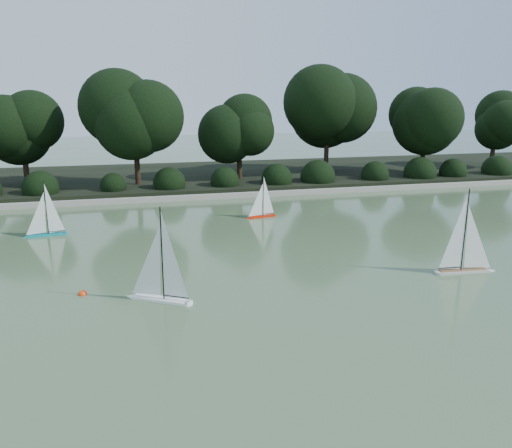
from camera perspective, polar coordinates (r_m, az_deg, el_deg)
The scene contains 10 objects.
ground at distance 9.40m, azimuth 7.12°, elevation -7.50°, with size 80.00×80.00×0.00m, color #3B5633.
pond_coping at distance 17.74m, azimuth -3.40°, elevation 3.29°, with size 40.00×0.35×0.18m, color gray.
far_bank at distance 21.61m, azimuth -5.41°, elevation 5.40°, with size 40.00×8.00×0.30m, color black.
tree_line at distance 20.07m, azimuth -1.32°, elevation 11.93°, with size 26.31×3.93×4.39m.
shrub_hedge at distance 18.55m, azimuth -3.94°, elevation 4.89°, with size 29.10×1.10×1.10m.
sailboat_white_a at distance 8.96m, azimuth -11.40°, elevation -6.87°, with size 1.20×0.85×1.80m.
sailboat_white_b at distance 11.03m, azimuth 23.15°, elevation -3.69°, with size 1.36×0.33×1.85m.
sailboat_orange at distance 14.79m, azimuth 0.42°, elevation 1.57°, with size 0.99×0.33×1.35m.
sailboat_teal at distance 13.91m, azimuth -23.20°, elevation -0.32°, with size 1.11×0.32×1.51m.
race_buoy at distance 9.66m, azimuth -19.20°, elevation -7.61°, with size 0.16×0.16×0.16m, color #FE3B0D.
Camera 1 is at (-3.24, -8.11, 3.47)m, focal length 35.00 mm.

